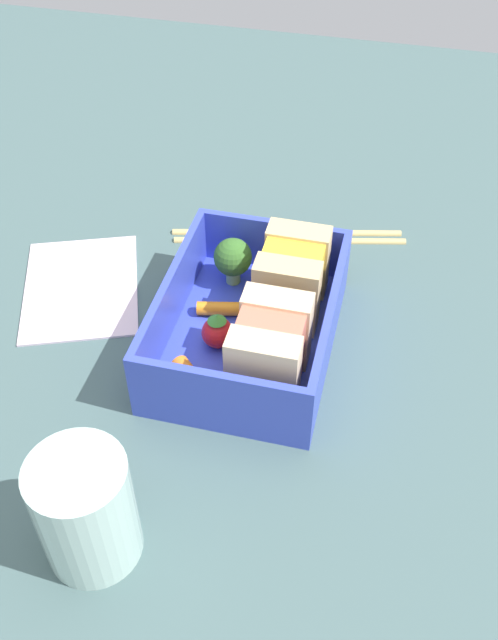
{
  "coord_description": "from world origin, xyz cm",
  "views": [
    {
      "loc": [
        37.86,
        9.28,
        40.76
      ],
      "look_at": [
        0.0,
        0.0,
        2.7
      ],
      "focal_mm": 40.0,
      "sensor_mm": 36.0,
      "label": 1
    }
  ],
  "objects_px": {
    "strawberry_far_left": "(217,331)",
    "drinking_glass": "(86,511)",
    "sandwich_center_left": "(270,349)",
    "folded_napkin": "(81,286)",
    "broccoli_floret": "(233,258)",
    "carrot_stick_far_left": "(219,309)",
    "sandwich_left": "(292,277)",
    "chopstick_pair": "(290,235)",
    "carrot_stick_left": "(192,380)"
  },
  "relations": [
    {
      "from": "sandwich_left",
      "to": "folded_napkin",
      "type": "height_order",
      "value": "sandwich_left"
    },
    {
      "from": "broccoli_floret",
      "to": "folded_napkin",
      "type": "height_order",
      "value": "broccoli_floret"
    },
    {
      "from": "sandwich_center_left",
      "to": "chopstick_pair",
      "type": "height_order",
      "value": "sandwich_center_left"
    },
    {
      "from": "strawberry_far_left",
      "to": "drinking_glass",
      "type": "distance_m",
      "value": 0.18
    },
    {
      "from": "folded_napkin",
      "to": "carrot_stick_left",
      "type": "bearing_deg",
      "value": 54.22
    },
    {
      "from": "chopstick_pair",
      "to": "drinking_glass",
      "type": "bearing_deg",
      "value": -9.35
    },
    {
      "from": "carrot_stick_left",
      "to": "folded_napkin",
      "type": "xyz_separation_m",
      "value": [
        -0.09,
        -0.13,
        -0.02
      ]
    },
    {
      "from": "broccoli_floret",
      "to": "strawberry_far_left",
      "type": "bearing_deg",
      "value": 5.44
    },
    {
      "from": "drinking_glass",
      "to": "folded_napkin",
      "type": "distance_m",
      "value": 0.25
    },
    {
      "from": "sandwich_center_left",
      "to": "carrot_stick_left",
      "type": "bearing_deg",
      "value": -66.78
    },
    {
      "from": "sandwich_center_left",
      "to": "folded_napkin",
      "type": "xyz_separation_m",
      "value": [
        -0.07,
        -0.18,
        -0.04
      ]
    },
    {
      "from": "carrot_stick_far_left",
      "to": "chopstick_pair",
      "type": "xyz_separation_m",
      "value": [
        -0.13,
        0.03,
        -0.01
      ]
    },
    {
      "from": "broccoli_floret",
      "to": "carrot_stick_left",
      "type": "relative_size",
      "value": 1.03
    },
    {
      "from": "sandwich_center_left",
      "to": "strawberry_far_left",
      "type": "relative_size",
      "value": 2.19
    },
    {
      "from": "carrot_stick_left",
      "to": "folded_napkin",
      "type": "height_order",
      "value": "carrot_stick_left"
    },
    {
      "from": "carrot_stick_left",
      "to": "chopstick_pair",
      "type": "bearing_deg",
      "value": 171.44
    },
    {
      "from": "chopstick_pair",
      "to": "sandwich_left",
      "type": "bearing_deg",
      "value": 11.63
    },
    {
      "from": "broccoli_floret",
      "to": "strawberry_far_left",
      "type": "relative_size",
      "value": 1.38
    },
    {
      "from": "sandwich_left",
      "to": "drinking_glass",
      "type": "height_order",
      "value": "drinking_glass"
    },
    {
      "from": "sandwich_left",
      "to": "drinking_glass",
      "type": "distance_m",
      "value": 0.24
    },
    {
      "from": "strawberry_far_left",
      "to": "carrot_stick_left",
      "type": "xyz_separation_m",
      "value": [
        0.05,
        -0.01,
        -0.01
      ]
    },
    {
      "from": "strawberry_far_left",
      "to": "drinking_glass",
      "type": "height_order",
      "value": "drinking_glass"
    },
    {
      "from": "sandwich_center_left",
      "to": "folded_napkin",
      "type": "height_order",
      "value": "sandwich_center_left"
    },
    {
      "from": "sandwich_center_left",
      "to": "carrot_stick_far_left",
      "type": "relative_size",
      "value": 1.86
    },
    {
      "from": "carrot_stick_far_left",
      "to": "folded_napkin",
      "type": "bearing_deg",
      "value": -96.55
    },
    {
      "from": "sandwich_left",
      "to": "folded_napkin",
      "type": "bearing_deg",
      "value": -87.2
    },
    {
      "from": "folded_napkin",
      "to": "carrot_stick_far_left",
      "type": "bearing_deg",
      "value": 83.45
    },
    {
      "from": "folded_napkin",
      "to": "chopstick_pair",
      "type": "bearing_deg",
      "value": 124.84
    },
    {
      "from": "carrot_stick_left",
      "to": "chopstick_pair",
      "type": "xyz_separation_m",
      "value": [
        -0.2,
        0.03,
        -0.02
      ]
    },
    {
      "from": "chopstick_pair",
      "to": "drinking_glass",
      "type": "xyz_separation_m",
      "value": [
        0.33,
        -0.05,
        0.04
      ]
    },
    {
      "from": "carrot_stick_far_left",
      "to": "chopstick_pair",
      "type": "height_order",
      "value": "carrot_stick_far_left"
    },
    {
      "from": "sandwich_left",
      "to": "carrot_stick_left",
      "type": "distance_m",
      "value": 0.12
    },
    {
      "from": "drinking_glass",
      "to": "broccoli_floret",
      "type": "bearing_deg",
      "value": 174.67
    },
    {
      "from": "sandwich_left",
      "to": "carrot_stick_far_left",
      "type": "height_order",
      "value": "sandwich_left"
    },
    {
      "from": "broccoli_floret",
      "to": "chopstick_pair",
      "type": "bearing_deg",
      "value": 159.59
    },
    {
      "from": "drinking_glass",
      "to": "folded_napkin",
      "type": "bearing_deg",
      "value": -154.48
    },
    {
      "from": "broccoli_floret",
      "to": "carrot_stick_far_left",
      "type": "height_order",
      "value": "broccoli_floret"
    },
    {
      "from": "sandwich_left",
      "to": "sandwich_center_left",
      "type": "bearing_deg",
      "value": 0.0
    },
    {
      "from": "sandwich_left",
      "to": "drinking_glass",
      "type": "bearing_deg",
      "value": -18.26
    },
    {
      "from": "broccoli_floret",
      "to": "drinking_glass",
      "type": "height_order",
      "value": "drinking_glass"
    },
    {
      "from": "carrot_stick_far_left",
      "to": "strawberry_far_left",
      "type": "distance_m",
      "value": 0.03
    },
    {
      "from": "sandwich_left",
      "to": "broccoli_floret",
      "type": "relative_size",
      "value": 1.59
    },
    {
      "from": "sandwich_left",
      "to": "carrot_stick_far_left",
      "type": "xyz_separation_m",
      "value": [
        0.02,
        -0.05,
        -0.02
      ]
    },
    {
      "from": "drinking_glass",
      "to": "chopstick_pair",
      "type": "bearing_deg",
      "value": 170.65
    },
    {
      "from": "broccoli_floret",
      "to": "sandwich_center_left",
      "type": "bearing_deg",
      "value": 28.45
    },
    {
      "from": "carrot_stick_far_left",
      "to": "carrot_stick_left",
      "type": "xyz_separation_m",
      "value": [
        0.08,
        0.0,
        0.0
      ]
    },
    {
      "from": "strawberry_far_left",
      "to": "chopstick_pair",
      "type": "relative_size",
      "value": 0.14
    },
    {
      "from": "drinking_glass",
      "to": "sandwich_left",
      "type": "bearing_deg",
      "value": 161.74
    },
    {
      "from": "strawberry_far_left",
      "to": "folded_napkin",
      "type": "bearing_deg",
      "value": -109.16
    },
    {
      "from": "carrot_stick_far_left",
      "to": "strawberry_far_left",
      "type": "xyz_separation_m",
      "value": [
        0.03,
        0.01,
        0.01
      ]
    }
  ]
}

